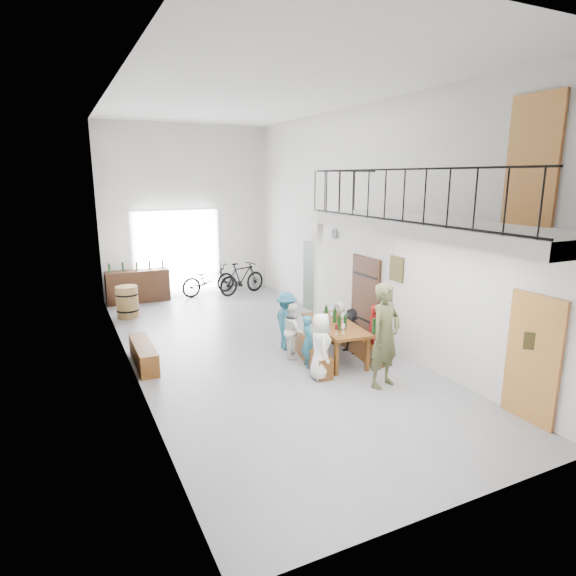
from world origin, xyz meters
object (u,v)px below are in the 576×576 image
side_bench (144,354)px  host_standing (385,336)px  bench_inner (312,354)px  serving_counter (138,286)px  tasting_table (335,327)px  bicycle_near (209,280)px  oak_barrel (127,302)px

side_bench → host_standing: bearing=-37.7°
bench_inner → side_bench: size_ratio=1.10×
serving_counter → tasting_table: bearing=-65.7°
bicycle_near → serving_counter: bearing=75.6°
bicycle_near → tasting_table: bearing=173.4°
bench_inner → side_bench: side_bench is taller
tasting_table → oak_barrel: bearing=131.9°
bicycle_near → side_bench: bearing=137.6°
tasting_table → side_bench: size_ratio=1.25×
serving_counter → host_standing: host_standing is taller
serving_counter → host_standing: 9.04m
oak_barrel → host_standing: size_ratio=0.45×
side_bench → serving_counter: 5.51m
oak_barrel → serving_counter: size_ratio=0.47×
tasting_table → host_standing: host_standing is taller
bench_inner → oak_barrel: (-3.02, 5.27, 0.24)m
side_bench → serving_counter: bearing=82.2°
serving_counter → bicycle_near: size_ratio=0.97×
serving_counter → host_standing: size_ratio=0.97×
tasting_table → bench_inner: (-0.58, -0.07, -0.49)m
side_bench → host_standing: (3.90, -3.01, 0.75)m
host_standing → side_bench: bearing=126.2°
oak_barrel → serving_counter: bearing=71.8°
oak_barrel → tasting_table: bearing=-55.3°
side_bench → bicycle_near: size_ratio=0.85×
tasting_table → side_bench: tasting_table is taller
oak_barrel → bicycle_near: bearing=29.8°
side_bench → bicycle_near: bicycle_near is taller
serving_counter → bicycle_near: bicycle_near is taller
bench_inner → side_bench: (-3.22, 1.48, 0.02)m
serving_counter → bench_inner: bearing=-70.1°
tasting_table → bicycle_near: size_ratio=1.06×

